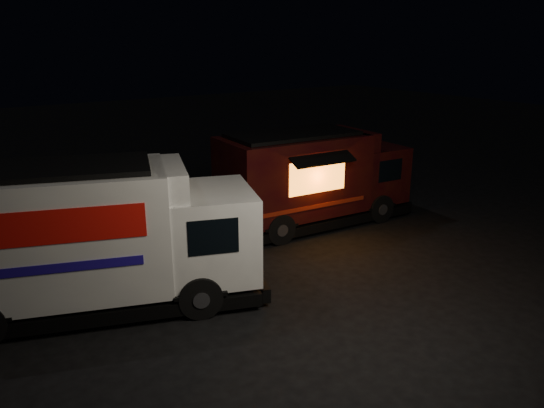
% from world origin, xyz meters
% --- Properties ---
extents(ground, '(80.00, 80.00, 0.00)m').
position_xyz_m(ground, '(0.00, 0.00, 0.00)').
color(ground, black).
rests_on(ground, ground).
extents(white_truck, '(7.59, 4.70, 3.26)m').
position_xyz_m(white_truck, '(-3.30, 1.12, 1.63)').
color(white_truck, silver).
rests_on(white_truck, ground).
extents(red_truck, '(6.61, 2.81, 3.01)m').
position_xyz_m(red_truck, '(4.10, 2.82, 1.50)').
color(red_truck, '#361009').
rests_on(red_truck, ground).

